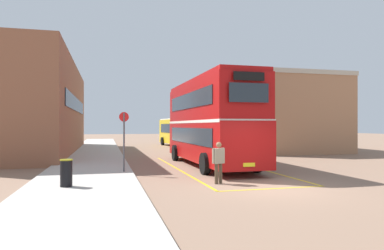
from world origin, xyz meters
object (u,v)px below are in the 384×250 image
Objects in this scene: single_deck_bus at (179,131)px; pedestrian_boarding at (218,160)px; bus_stop_sign at (124,136)px; double_decker_bus at (210,121)px; litter_bin at (66,173)px.

pedestrian_boarding is at bearing -98.28° from single_deck_bus.
single_deck_bus is 3.02× the size of bus_stop_sign.
bus_stop_sign is (-3.41, 3.40, 0.85)m from pedestrian_boarding.
double_decker_bus reaches higher than pedestrian_boarding.
pedestrian_boarding is at bearing -103.81° from double_decker_bus.
single_deck_bus reaches higher than bus_stop_sign.
double_decker_bus is 1.30× the size of single_deck_bus.
bus_stop_sign is (-6.96, -21.04, 0.14)m from single_deck_bus.
single_deck_bus is at bearing 83.51° from double_decker_bus.
bus_stop_sign reaches higher than litter_bin.
single_deck_bus reaches higher than litter_bin.
double_decker_bus is at bearing 26.97° from bus_stop_sign.
bus_stop_sign is (-4.85, -2.47, -0.74)m from double_decker_bus.
single_deck_bus reaches higher than pedestrian_boarding.
double_decker_bus is 9.38m from litter_bin.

